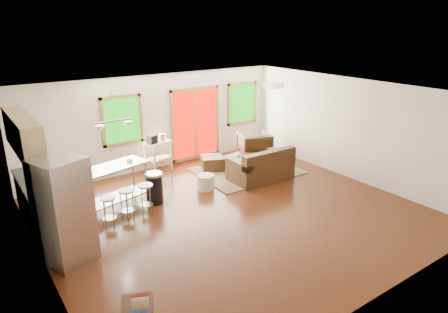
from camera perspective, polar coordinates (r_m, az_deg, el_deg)
floor at (r=8.72m, az=1.14°, el=-8.08°), size 7.50×7.00×0.02m
ceiling at (r=7.89m, az=1.27°, el=9.16°), size 7.50×7.00×0.02m
back_wall at (r=11.12m, az=-9.56°, el=4.86°), size 7.50×0.02×2.60m
left_wall at (r=6.85m, az=-25.26°, el=-5.70°), size 0.02×7.00×2.60m
right_wall at (r=10.77m, az=17.61°, el=3.78°), size 0.02×7.00×2.60m
front_wall at (r=5.97m, az=21.73°, el=-8.78°), size 7.50×0.02×2.60m
window_left at (r=10.65m, az=-14.36°, el=5.03°), size 1.10×0.05×1.30m
french_doors at (r=11.67m, az=-4.09°, el=4.72°), size 1.60×0.05×2.10m
window_right at (r=12.52m, az=2.60°, el=7.59°), size 1.10×0.05×1.30m
rug at (r=11.02m, az=3.30°, el=-2.05°), size 2.77×2.18×0.03m
loveseat at (r=10.38m, az=5.37°, el=-1.54°), size 1.61×0.93×0.85m
coffee_table at (r=11.07m, az=2.23°, el=-0.16°), size 1.06×0.75×0.39m
armchair at (r=11.86m, az=4.32°, el=1.71°), size 1.11×1.08×0.91m
ottoman at (r=11.07m, az=-1.70°, el=-0.95°), size 0.76×0.76×0.38m
pouf at (r=9.80m, az=-2.66°, el=-3.69°), size 0.49×0.49×0.37m
vase at (r=10.89m, az=2.06°, el=0.46°), size 0.19×0.19×0.29m
cabinets at (r=8.59m, az=-25.27°, el=-3.55°), size 0.64×2.24×2.30m
refrigerator at (r=7.22m, az=-21.85°, el=-7.23°), size 0.95×0.94×1.85m
island at (r=8.90m, az=-15.68°, el=-3.29°), size 1.68×0.98×1.00m
cup at (r=8.98m, az=-13.32°, el=-0.67°), size 0.16×0.14×0.13m
bar_stool_a at (r=8.27m, az=-16.20°, el=-6.69°), size 0.39×0.39×0.64m
bar_stool_b at (r=8.47m, az=-13.75°, el=-5.73°), size 0.41×0.41×0.66m
bar_stool_c at (r=8.65m, az=-11.12°, el=-5.01°), size 0.40×0.40×0.66m
trash_can at (r=9.15m, az=-9.91°, el=-4.44°), size 0.52×0.52×0.72m
kitchen_cart at (r=10.86m, az=-9.54°, el=1.46°), size 0.81×0.64×1.08m
ceiling_flush at (r=9.36m, az=7.10°, el=10.06°), size 0.35×0.35×0.12m
pendant_light at (r=8.47m, az=-15.41°, el=4.24°), size 0.80×0.18×0.79m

